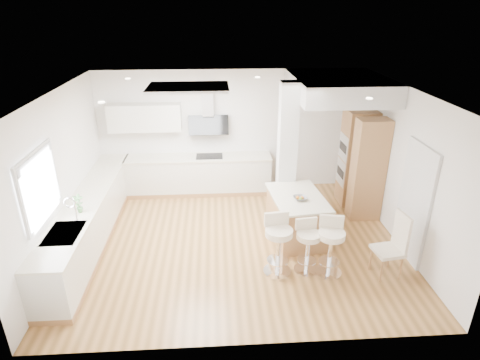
{
  "coord_description": "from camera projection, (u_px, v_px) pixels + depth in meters",
  "views": [
    {
      "loc": [
        -0.35,
        -6.43,
        4.11
      ],
      "look_at": [
        0.09,
        0.4,
        1.09
      ],
      "focal_mm": 30.0,
      "sensor_mm": 36.0,
      "label": 1
    }
  ],
  "objects": [
    {
      "name": "ground",
      "position": [
        237.0,
        241.0,
        7.55
      ],
      "size": [
        6.0,
        6.0,
        0.0
      ],
      "primitive_type": "plane",
      "color": "#AB783F",
      "rests_on": "ground"
    },
    {
      "name": "ceiling",
      "position": [
        237.0,
        241.0,
        7.55
      ],
      "size": [
        6.0,
        5.0,
        0.02
      ],
      "primitive_type": "cube",
      "color": "silver",
      "rests_on": "ground"
    },
    {
      "name": "wall_back",
      "position": [
        230.0,
        131.0,
        9.26
      ],
      "size": [
        6.0,
        0.04,
        2.8
      ],
      "primitive_type": "cube",
      "color": "white",
      "rests_on": "ground"
    },
    {
      "name": "wall_left",
      "position": [
        60.0,
        177.0,
        6.81
      ],
      "size": [
        0.04,
        5.0,
        2.8
      ],
      "primitive_type": "cube",
      "color": "white",
      "rests_on": "ground"
    },
    {
      "name": "wall_right",
      "position": [
        404.0,
        169.0,
        7.16
      ],
      "size": [
        0.04,
        5.0,
        2.8
      ],
      "primitive_type": "cube",
      "color": "white",
      "rests_on": "ground"
    },
    {
      "name": "skylight",
      "position": [
        189.0,
        88.0,
        6.93
      ],
      "size": [
        4.1,
        2.1,
        0.06
      ],
      "color": "silver",
      "rests_on": "ground"
    },
    {
      "name": "window_left",
      "position": [
        39.0,
        183.0,
        5.87
      ],
      "size": [
        0.06,
        1.28,
        1.07
      ],
      "color": "white",
      "rests_on": "ground"
    },
    {
      "name": "doorway_right",
      "position": [
        414.0,
        204.0,
        6.77
      ],
      "size": [
        0.05,
        1.0,
        2.1
      ],
      "color": "#453D36",
      "rests_on": "ground"
    },
    {
      "name": "counter_left",
      "position": [
        91.0,
        219.0,
        7.42
      ],
      "size": [
        0.63,
        4.5,
        1.35
      ],
      "color": "#AC7B49",
      "rests_on": "ground"
    },
    {
      "name": "counter_back",
      "position": [
        192.0,
        165.0,
        9.24
      ],
      "size": [
        3.62,
        0.63,
        2.5
      ],
      "color": "#AC7B49",
      "rests_on": "ground"
    },
    {
      "name": "pillar",
      "position": [
        287.0,
        153.0,
        7.91
      ],
      "size": [
        0.35,
        0.35,
        2.8
      ],
      "color": "silver",
      "rests_on": "ground"
    },
    {
      "name": "soffit",
      "position": [
        339.0,
        87.0,
        7.9
      ],
      "size": [
        1.78,
        2.2,
        0.4
      ],
      "color": "silver",
      "rests_on": "ground"
    },
    {
      "name": "oven_column",
      "position": [
        361.0,
        163.0,
        8.4
      ],
      "size": [
        0.63,
        1.21,
        2.1
      ],
      "color": "#AC7B49",
      "rests_on": "ground"
    },
    {
      "name": "peninsula",
      "position": [
        296.0,
        216.0,
        7.55
      ],
      "size": [
        1.06,
        1.49,
        0.92
      ],
      "rotation": [
        0.0,
        0.0,
        0.1
      ],
      "color": "#AC7B49",
      "rests_on": "ground"
    },
    {
      "name": "bar_stool_a",
      "position": [
        278.0,
        241.0,
        6.48
      ],
      "size": [
        0.52,
        0.52,
        1.04
      ],
      "rotation": [
        0.0,
        0.0,
        0.12
      ],
      "color": "white",
      "rests_on": "ground"
    },
    {
      "name": "bar_stool_b",
      "position": [
        308.0,
        244.0,
        6.53
      ],
      "size": [
        0.46,
        0.46,
        0.92
      ],
      "rotation": [
        0.0,
        0.0,
        0.12
      ],
      "color": "white",
      "rests_on": "ground"
    },
    {
      "name": "bar_stool_c",
      "position": [
        331.0,
        243.0,
        6.46
      ],
      "size": [
        0.52,
        0.52,
        1.0
      ],
      "rotation": [
        0.0,
        0.0,
        -0.17
      ],
      "color": "white",
      "rests_on": "ground"
    },
    {
      "name": "dining_chair",
      "position": [
        394.0,
        243.0,
        6.42
      ],
      "size": [
        0.49,
        0.49,
        1.11
      ],
      "rotation": [
        0.0,
        0.0,
        0.15
      ],
      "color": "beige",
      "rests_on": "ground"
    }
  ]
}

